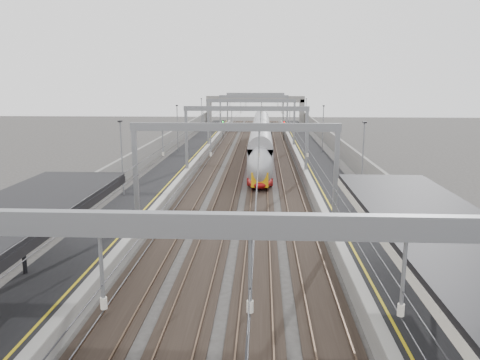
# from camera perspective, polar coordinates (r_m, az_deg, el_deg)

# --- Properties ---
(platform_left) EXTENTS (4.00, 120.00, 1.00)m
(platform_left) POSITION_cam_1_polar(r_m,az_deg,el_deg) (53.47, -7.74, 1.48)
(platform_left) COLOR black
(platform_left) RESTS_ON ground
(platform_right) EXTENTS (4.00, 120.00, 1.00)m
(platform_right) POSITION_cam_1_polar(r_m,az_deg,el_deg) (52.95, 9.55, 1.32)
(platform_right) COLOR black
(platform_right) RESTS_ON ground
(tracks) EXTENTS (11.40, 140.00, 0.20)m
(tracks) POSITION_cam_1_polar(r_m,az_deg,el_deg) (52.69, 0.86, 0.93)
(tracks) COLOR black
(tracks) RESTS_ON ground
(overhead_line) EXTENTS (13.00, 140.00, 6.60)m
(overhead_line) POSITION_cam_1_polar(r_m,az_deg,el_deg) (58.47, 1.10, 8.05)
(overhead_line) COLOR gray
(overhead_line) RESTS_ON platform_left
(overbridge) EXTENTS (22.00, 2.20, 6.90)m
(overbridge) POSITION_cam_1_polar(r_m,az_deg,el_deg) (106.82, 1.88, 9.35)
(overbridge) COLOR slate
(overbridge) RESTS_ON ground
(wall_left) EXTENTS (0.30, 120.00, 3.20)m
(wall_left) POSITION_cam_1_polar(r_m,az_deg,el_deg) (53.96, -11.12, 2.64)
(wall_left) COLOR slate
(wall_left) RESTS_ON ground
(wall_right) EXTENTS (0.30, 120.00, 3.20)m
(wall_right) POSITION_cam_1_polar(r_m,az_deg,el_deg) (53.24, 13.01, 2.44)
(wall_right) COLOR slate
(wall_right) RESTS_ON ground
(train) EXTENTS (2.51, 45.83, 3.98)m
(train) POSITION_cam_1_polar(r_m,az_deg,el_deg) (63.82, 2.57, 4.60)
(train) COLOR maroon
(train) RESTS_ON ground
(signal_green) EXTENTS (0.32, 0.32, 3.48)m
(signal_green) POSITION_cam_1_polar(r_m,az_deg,el_deg) (81.79, -2.10, 6.53)
(signal_green) COLOR black
(signal_green) RESTS_ON ground
(signal_red_near) EXTENTS (0.32, 0.32, 3.48)m
(signal_red_near) POSITION_cam_1_polar(r_m,az_deg,el_deg) (77.88, 3.88, 6.24)
(signal_red_near) COLOR black
(signal_red_near) RESTS_ON ground
(signal_red_far) EXTENTS (0.32, 0.32, 3.48)m
(signal_red_far) POSITION_cam_1_polar(r_m,az_deg,el_deg) (81.24, 5.40, 6.45)
(signal_red_far) COLOR black
(signal_red_far) RESTS_ON ground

